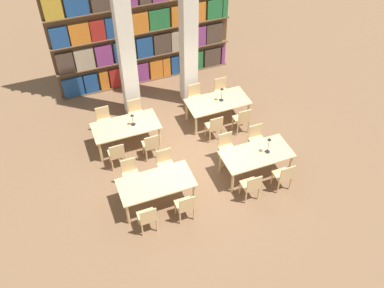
% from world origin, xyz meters
% --- Properties ---
extents(ground_plane, '(40.00, 40.00, 0.00)m').
position_xyz_m(ground_plane, '(0.00, 0.00, 0.00)').
color(ground_plane, brown).
extents(bookshelf_bank, '(5.90, 0.35, 5.50)m').
position_xyz_m(bookshelf_bank, '(-0.01, 4.14, 2.72)').
color(bookshelf_bank, brown).
rests_on(bookshelf_bank, ground_plane).
extents(pillar_left, '(0.45, 0.45, 6.00)m').
position_xyz_m(pillar_left, '(-0.94, 2.57, 3.00)').
color(pillar_left, silver).
rests_on(pillar_left, ground_plane).
extents(pillar_center, '(0.45, 0.45, 6.00)m').
position_xyz_m(pillar_center, '(0.94, 2.57, 3.00)').
color(pillar_center, silver).
rests_on(pillar_center, ground_plane).
extents(reading_table_0, '(1.87, 0.93, 0.75)m').
position_xyz_m(reading_table_0, '(-1.35, -1.13, 0.67)').
color(reading_table_0, tan).
rests_on(reading_table_0, ground_plane).
extents(chair_0, '(0.42, 0.40, 0.90)m').
position_xyz_m(chair_0, '(-1.81, -1.88, 0.49)').
color(chair_0, tan).
rests_on(chair_0, ground_plane).
extents(chair_1, '(0.42, 0.40, 0.90)m').
position_xyz_m(chair_1, '(-1.81, -0.39, 0.49)').
color(chair_1, tan).
rests_on(chair_1, ground_plane).
extents(chair_2, '(0.42, 0.40, 0.90)m').
position_xyz_m(chair_2, '(-0.86, -1.88, 0.49)').
color(chair_2, tan).
rests_on(chair_2, ground_plane).
extents(chair_3, '(0.42, 0.40, 0.90)m').
position_xyz_m(chair_3, '(-0.86, -0.39, 0.49)').
color(chair_3, tan).
rests_on(chair_3, ground_plane).
extents(reading_table_1, '(1.87, 0.93, 0.75)m').
position_xyz_m(reading_table_1, '(1.42, -1.14, 0.67)').
color(reading_table_1, tan).
rests_on(reading_table_1, ground_plane).
extents(chair_4, '(0.42, 0.40, 0.90)m').
position_xyz_m(chair_4, '(0.91, -1.89, 0.49)').
color(chair_4, tan).
rests_on(chair_4, ground_plane).
extents(chair_5, '(0.42, 0.40, 0.90)m').
position_xyz_m(chair_5, '(0.91, -0.39, 0.49)').
color(chair_5, tan).
rests_on(chair_5, ground_plane).
extents(chair_6, '(0.42, 0.40, 0.90)m').
position_xyz_m(chair_6, '(1.84, -1.89, 0.49)').
color(chair_6, tan).
rests_on(chair_6, ground_plane).
extents(chair_7, '(0.42, 0.40, 0.90)m').
position_xyz_m(chair_7, '(1.84, -0.39, 0.49)').
color(chair_7, tan).
rests_on(chair_7, ground_plane).
extents(desk_lamp_0, '(0.14, 0.14, 0.50)m').
position_xyz_m(desk_lamp_0, '(1.71, -1.19, 1.08)').
color(desk_lamp_0, '#232328').
rests_on(desk_lamp_0, reading_table_1).
extents(reading_table_2, '(1.87, 0.93, 0.75)m').
position_xyz_m(reading_table_2, '(-1.49, 1.19, 0.67)').
color(reading_table_2, tan).
rests_on(reading_table_2, ground_plane).
extents(chair_8, '(0.42, 0.40, 0.90)m').
position_xyz_m(chair_8, '(-1.97, 0.44, 0.49)').
color(chair_8, tan).
rests_on(chair_8, ground_plane).
extents(chair_9, '(0.42, 0.40, 0.90)m').
position_xyz_m(chair_9, '(-1.97, 1.94, 0.49)').
color(chair_9, tan).
rests_on(chair_9, ground_plane).
extents(chair_10, '(0.42, 0.40, 0.90)m').
position_xyz_m(chair_10, '(-1.00, 0.44, 0.49)').
color(chair_10, tan).
rests_on(chair_10, ground_plane).
extents(chair_11, '(0.42, 0.40, 0.90)m').
position_xyz_m(chair_11, '(-1.00, 1.94, 0.49)').
color(chair_11, tan).
rests_on(chair_11, ground_plane).
extents(desk_lamp_1, '(0.14, 0.14, 0.39)m').
position_xyz_m(desk_lamp_1, '(-1.28, 1.15, 1.01)').
color(desk_lamp_1, '#232328').
rests_on(desk_lamp_1, reading_table_2).
extents(reading_table_3, '(1.87, 0.93, 0.75)m').
position_xyz_m(reading_table_3, '(1.37, 1.25, 0.67)').
color(reading_table_3, tan).
rests_on(reading_table_3, ground_plane).
extents(chair_12, '(0.42, 0.40, 0.90)m').
position_xyz_m(chair_12, '(0.94, 0.51, 0.49)').
color(chair_12, tan).
rests_on(chair_12, ground_plane).
extents(chair_13, '(0.42, 0.40, 0.90)m').
position_xyz_m(chair_13, '(0.94, 2.00, 0.49)').
color(chair_13, tan).
rests_on(chair_13, ground_plane).
extents(chair_14, '(0.42, 0.40, 0.90)m').
position_xyz_m(chair_14, '(1.83, 0.51, 0.49)').
color(chair_14, tan).
rests_on(chair_14, ground_plane).
extents(chair_15, '(0.42, 0.40, 0.90)m').
position_xyz_m(chair_15, '(1.83, 2.00, 0.49)').
color(chair_15, tan).
rests_on(chair_15, ground_plane).
extents(desk_lamp_2, '(0.14, 0.14, 0.48)m').
position_xyz_m(desk_lamp_2, '(1.48, 1.25, 1.07)').
color(desk_lamp_2, '#232328').
rests_on(desk_lamp_2, reading_table_3).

